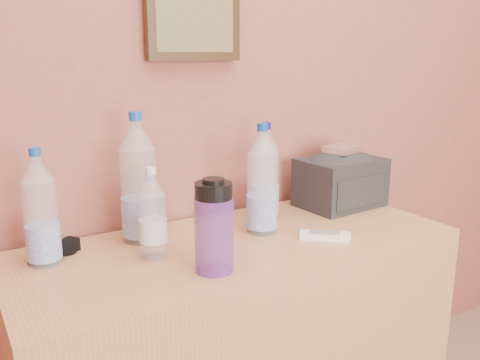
% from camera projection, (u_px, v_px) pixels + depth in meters
% --- Properties ---
extents(picture_frame, '(0.30, 0.03, 0.25)m').
position_uv_depth(picture_frame, '(194.00, 17.00, 1.50)').
color(picture_frame, '#382311').
rests_on(picture_frame, room_shell).
extents(pet_large_a, '(0.08, 0.08, 0.30)m').
position_uv_depth(pet_large_a, '(41.00, 214.00, 1.25)').
color(pet_large_a, white).
rests_on(pet_large_a, dresser).
extents(pet_large_b, '(0.10, 0.10, 0.36)m').
position_uv_depth(pet_large_b, '(139.00, 185.00, 1.40)').
color(pet_large_b, silver).
rests_on(pet_large_b, dresser).
extents(pet_large_c, '(0.08, 0.08, 0.31)m').
position_uv_depth(pet_large_c, '(265.00, 176.00, 1.61)').
color(pet_large_c, silver).
rests_on(pet_large_c, dresser).
extents(pet_large_d, '(0.09, 0.09, 0.32)m').
position_uv_depth(pet_large_d, '(262.00, 185.00, 1.48)').
color(pet_large_d, silver).
rests_on(pet_large_d, dresser).
extents(pet_small, '(0.07, 0.07, 0.24)m').
position_uv_depth(pet_small, '(153.00, 218.00, 1.30)').
color(pet_small, silver).
rests_on(pet_small, dresser).
extents(nalgene_bottle, '(0.09, 0.09, 0.23)m').
position_uv_depth(nalgene_bottle, '(214.00, 226.00, 1.21)').
color(nalgene_bottle, '#6B3AA1').
rests_on(nalgene_bottle, dresser).
extents(sunglasses, '(0.15, 0.10, 0.04)m').
position_uv_depth(sunglasses, '(55.00, 251.00, 1.32)').
color(sunglasses, black).
rests_on(sunglasses, dresser).
extents(ac_remote, '(0.14, 0.13, 0.02)m').
position_uv_depth(ac_remote, '(325.00, 236.00, 1.45)').
color(ac_remote, silver).
rests_on(ac_remote, dresser).
extents(toiletry_bag, '(0.29, 0.22, 0.19)m').
position_uv_depth(toiletry_bag, '(340.00, 179.00, 1.75)').
color(toiletry_bag, black).
rests_on(toiletry_bag, dresser).
extents(foil_packet, '(0.12, 0.11, 0.02)m').
position_uv_depth(foil_packet, '(342.00, 149.00, 1.72)').
color(foil_packet, silver).
rests_on(foil_packet, toiletry_bag).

